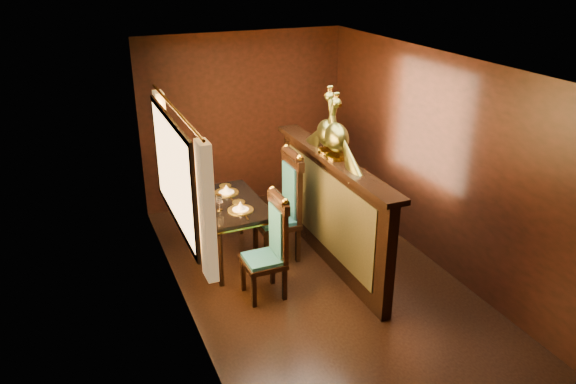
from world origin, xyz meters
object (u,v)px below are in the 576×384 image
at_px(peacock_left, 337,125).
at_px(peacock_right, 328,121).
at_px(chair_left, 273,243).
at_px(chair_right, 286,202).
at_px(dining_table, 230,207).

height_order(peacock_left, peacock_right, peacock_left).
height_order(chair_left, chair_right, chair_right).
bearing_deg(chair_right, peacock_left, -44.75).
xyz_separation_m(chair_right, peacock_right, (0.43, -0.21, 1.01)).
bearing_deg(chair_right, peacock_right, -26.16).
relative_size(chair_right, peacock_right, 1.85).
bearing_deg(peacock_left, dining_table, 149.42).
relative_size(chair_right, peacock_left, 1.76).
relative_size(chair_left, peacock_left, 1.53).
bearing_deg(chair_left, peacock_left, 17.90).
bearing_deg(peacock_right, chair_left, -149.97).
bearing_deg(peacock_left, chair_right, 134.83).
xyz_separation_m(chair_left, chair_right, (0.46, 0.73, 0.09)).
height_order(dining_table, peacock_left, peacock_left).
distance_m(dining_table, peacock_right, 1.56).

